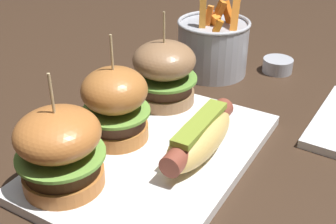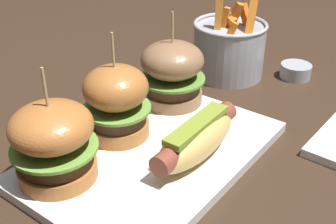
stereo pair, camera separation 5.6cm
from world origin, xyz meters
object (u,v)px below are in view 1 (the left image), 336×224
(fries_bucket, at_px, (213,46))
(slider_right, at_px, (164,72))
(hot_dog, at_px, (200,136))
(slider_left, at_px, (60,149))
(slider_center, at_px, (115,104))
(platter_main, at_px, (155,154))
(sauce_ramekin, at_px, (278,65))

(fries_bucket, bearing_deg, slider_right, 178.61)
(slider_right, bearing_deg, hot_dog, -131.44)
(slider_left, height_order, slider_center, slider_center)
(platter_main, height_order, slider_right, slider_right)
(platter_main, bearing_deg, slider_center, 89.65)
(platter_main, distance_m, hot_dog, 0.06)
(slider_right, relative_size, sauce_ramekin, 2.60)
(hot_dog, bearing_deg, slider_left, 141.69)
(platter_main, xyz_separation_m, sauce_ramekin, (0.35, -0.05, 0.01))
(hot_dog, relative_size, slider_center, 1.10)
(platter_main, xyz_separation_m, hot_dog, (0.02, -0.05, 0.03))
(platter_main, distance_m, slider_center, 0.08)
(hot_dog, bearing_deg, slider_center, 101.70)
(slider_center, bearing_deg, sauce_ramekin, -17.67)
(slider_right, distance_m, fries_bucket, 0.16)
(hot_dog, relative_size, sauce_ramekin, 2.94)
(sauce_ramekin, bearing_deg, hot_dog, -179.81)
(slider_left, relative_size, slider_right, 0.99)
(slider_left, bearing_deg, platter_main, -26.06)
(fries_bucket, height_order, sauce_ramekin, fries_bucket)
(platter_main, distance_m, sauce_ramekin, 0.35)
(slider_center, bearing_deg, platter_main, -90.35)
(slider_right, xyz_separation_m, sauce_ramekin, (0.23, -0.11, -0.05))
(fries_bucket, bearing_deg, hot_dog, -157.98)
(hot_dog, height_order, fries_bucket, fries_bucket)
(platter_main, bearing_deg, slider_left, 153.94)
(hot_dog, relative_size, fries_bucket, 1.11)
(slider_center, bearing_deg, slider_left, -176.96)
(hot_dog, xyz_separation_m, sauce_ramekin, (0.32, 0.00, -0.03))
(slider_right, bearing_deg, slider_left, -179.08)
(slider_center, height_order, sauce_ramekin, slider_center)
(slider_center, distance_m, slider_right, 0.12)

